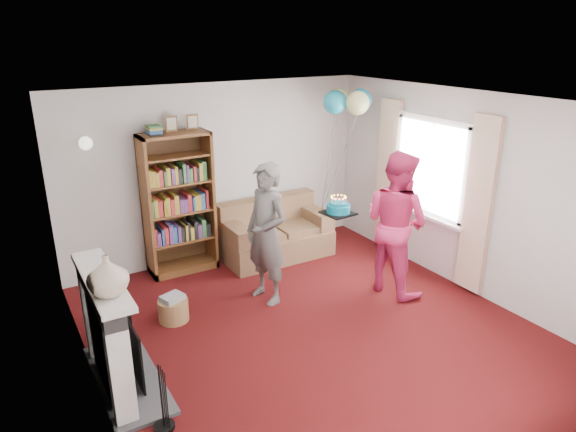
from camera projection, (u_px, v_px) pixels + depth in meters
ground at (314, 331)px, 5.69m from camera, size 5.00×5.00×0.00m
wall_back at (218, 172)px, 7.30m from camera, size 4.50×0.02×2.50m
wall_left at (86, 277)px, 4.18m from camera, size 0.02×5.00×2.50m
wall_right at (468, 193)px, 6.36m from camera, size 0.02×5.00×2.50m
ceiling at (319, 102)px, 4.84m from camera, size 4.50×5.00×0.01m
fireplace at (113, 338)px, 4.67m from camera, size 0.55×1.80×1.12m
window_bay at (429, 186)px, 6.83m from camera, size 0.14×2.02×2.20m
wall_sconce at (86, 143)px, 6.12m from camera, size 0.16×0.23×0.16m
bookcase at (178, 205)px, 6.90m from camera, size 0.91×0.42×2.13m
sofa at (274, 234)px, 7.56m from camera, size 1.56×0.83×0.83m
wicker_basket at (173, 309)px, 5.87m from camera, size 0.35×0.35×0.32m
person_striped at (267, 234)px, 6.10m from camera, size 0.54×0.70×1.73m
person_magenta at (396, 223)px, 6.34m from camera, size 0.82×0.98×1.81m
birthday_cake at (338, 209)px, 6.26m from camera, size 0.35×0.35×0.22m
balloons at (348, 101)px, 7.15m from camera, size 0.77×0.77×1.74m
mantel_vase at (107, 275)px, 4.11m from camera, size 0.43×0.43×0.35m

